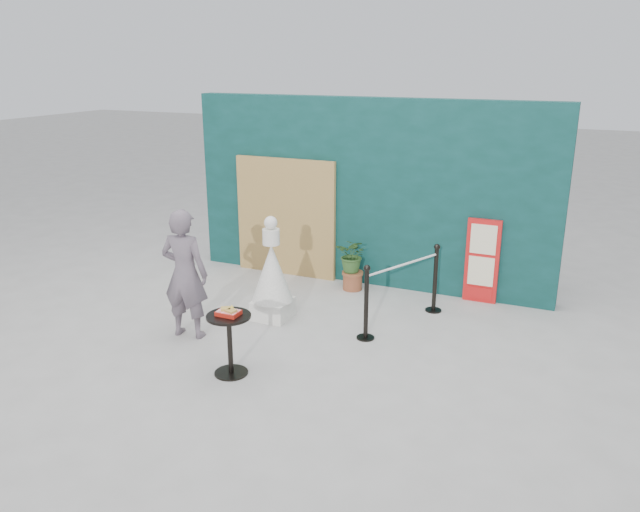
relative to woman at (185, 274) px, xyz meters
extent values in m
plane|color=#ADAAA5|center=(1.47, -0.14, -0.87)|extent=(60.00, 60.00, 0.00)
cube|color=#0A302C|center=(1.47, 3.01, 0.63)|extent=(6.00, 0.30, 3.00)
cube|color=tan|center=(0.07, 2.80, 0.13)|extent=(1.80, 0.08, 2.00)
imported|color=#655762|center=(0.00, 0.00, 0.00)|extent=(0.68, 0.49, 1.75)
cube|color=red|center=(3.37, 2.82, -0.22)|extent=(0.50, 0.06, 1.30)
cube|color=beige|center=(3.37, 2.78, 0.13)|extent=(0.38, 0.02, 0.45)
cube|color=beige|center=(3.37, 2.78, -0.37)|extent=(0.38, 0.02, 0.45)
cube|color=red|center=(3.37, 2.78, -0.72)|extent=(0.38, 0.02, 0.18)
cube|color=silver|center=(0.76, 0.98, -0.74)|extent=(0.50, 0.50, 0.28)
cone|color=white|center=(0.76, 0.98, -0.19)|extent=(0.59, 0.59, 0.83)
cylinder|color=white|center=(0.76, 0.98, 0.34)|extent=(0.24, 0.24, 0.22)
sphere|color=white|center=(0.76, 0.98, 0.54)|extent=(0.18, 0.18, 0.18)
cylinder|color=black|center=(1.09, -0.70, -0.86)|extent=(0.40, 0.40, 0.02)
cylinder|color=black|center=(1.09, -0.70, -0.51)|extent=(0.06, 0.06, 0.72)
cylinder|color=black|center=(1.09, -0.70, -0.14)|extent=(0.52, 0.52, 0.03)
cube|color=red|center=(1.09, -0.70, -0.10)|extent=(0.26, 0.19, 0.05)
cube|color=red|center=(1.09, -0.70, -0.07)|extent=(0.24, 0.17, 0.00)
cube|color=#DFC151|center=(1.05, -0.69, -0.06)|extent=(0.15, 0.14, 0.02)
cube|color=#BD8C45|center=(1.14, -0.72, -0.06)|extent=(0.13, 0.13, 0.02)
cone|color=yellow|center=(1.11, -0.65, -0.04)|extent=(0.06, 0.06, 0.06)
cylinder|color=brown|center=(1.40, 2.52, -0.75)|extent=(0.31, 0.31, 0.26)
cylinder|color=#945730|center=(1.40, 2.52, -0.60)|extent=(0.34, 0.34, 0.04)
imported|color=#2D5022|center=(1.40, 2.52, -0.29)|extent=(0.51, 0.44, 0.56)
cylinder|color=black|center=(2.22, 0.86, -0.86)|extent=(0.24, 0.24, 0.02)
cylinder|color=black|center=(2.22, 0.86, -0.39)|extent=(0.06, 0.06, 0.96)
sphere|color=black|center=(2.22, 0.86, 0.12)|extent=(0.09, 0.09, 0.09)
cylinder|color=black|center=(2.82, 2.16, -0.86)|extent=(0.24, 0.24, 0.02)
cylinder|color=black|center=(2.82, 2.16, -0.39)|extent=(0.06, 0.06, 0.96)
sphere|color=black|center=(2.82, 2.16, 0.12)|extent=(0.09, 0.09, 0.09)
cylinder|color=silver|center=(2.52, 1.51, 0.01)|extent=(0.63, 1.31, 0.03)
camera|label=1|loc=(4.72, -6.34, 2.69)|focal=35.00mm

